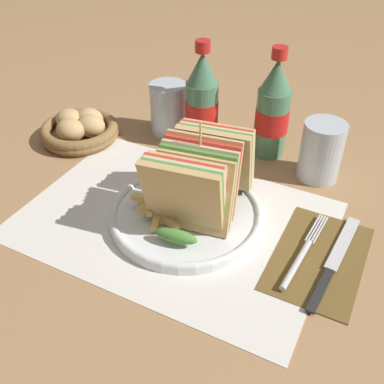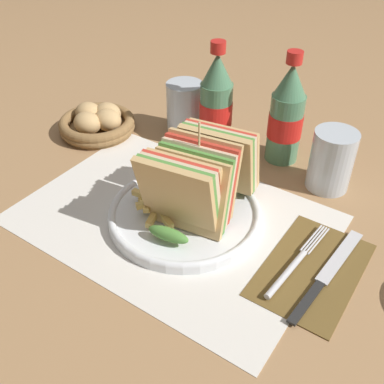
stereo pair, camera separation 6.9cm
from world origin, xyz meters
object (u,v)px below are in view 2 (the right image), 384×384
Objects in this scene: fork at (293,266)px; bread_basket at (98,123)px; club_sandwich at (200,178)px; knife at (327,275)px; coke_bottle_near at (216,104)px; coke_bottle_far at (286,116)px; glass_near at (331,160)px; glass_far at (185,111)px; plate_main at (185,214)px.

fork is 0.50m from bread_basket.
club_sandwich is 1.39× the size of bread_basket.
coke_bottle_near reaches higher than knife.
coke_bottle_far is (0.13, 0.03, 0.00)m from coke_bottle_near.
glass_near is 0.69× the size of bread_basket.
coke_bottle_near is 1.95× the size of glass_far.
glass_near reaches higher than plate_main.
coke_bottle_far is 1.95× the size of glass_near.
bread_basket is at bearing -144.81° from glass_far.
knife is 1.96× the size of glass_far.
glass_far is (-0.08, 0.01, -0.04)m from coke_bottle_near.
bread_basket is at bearing -160.69° from coke_bottle_far.
fork is 0.35m from coke_bottle_near.
coke_bottle_near is 1.95× the size of glass_near.
coke_bottle_near is (-0.09, 0.20, 0.01)m from club_sandwich.
club_sandwich reaches higher than plate_main.
club_sandwich is at bearing -50.17° from glass_far.
glass_far reaches higher than fork.
glass_near is at bearing 103.03° from fork.
coke_bottle_far reaches higher than fork.
fork is 0.05m from knife.
fork is at bearing -8.08° from club_sandwich.
glass_far reaches higher than plate_main.
knife is 0.44m from glass_far.
plate_main is 0.28m from glass_far.
coke_bottle_near reaches higher than bread_basket.
glass_near is 1.00× the size of glass_far.
coke_bottle_near is 0.25m from bread_basket.
coke_bottle_far is at bearing 5.75° from glass_far.
club_sandwich is 2.02× the size of glass_far.
club_sandwich reaches higher than bread_basket.
coke_bottle_near and coke_bottle_far have the same top height.
club_sandwich is 1.24× the size of fork.
coke_bottle_near is at bearing 178.34° from glass_near.
plate_main is 0.24m from coke_bottle_near.
glass_near is 0.31m from glass_far.
plate_main is 2.28× the size of glass_far.
plate_main is at bearing -177.67° from fork.
plate_main is 0.26m from coke_bottle_far.
glass_far is at bearing 35.19° from bread_basket.
club_sandwich is at bearing 49.41° from plate_main.
coke_bottle_far is (-0.18, 0.24, 0.08)m from knife.
knife is 0.22m from glass_near.
knife is (0.23, 0.01, -0.00)m from plate_main.
glass_far reaches higher than knife.
glass_near is at bearing 10.79° from bread_basket.
fork is at bearing -14.76° from bread_basket.
coke_bottle_far is at bearing 81.60° from club_sandwich.
bread_basket is at bearing 169.48° from fork.
bread_basket is (-0.30, 0.12, 0.01)m from plate_main.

